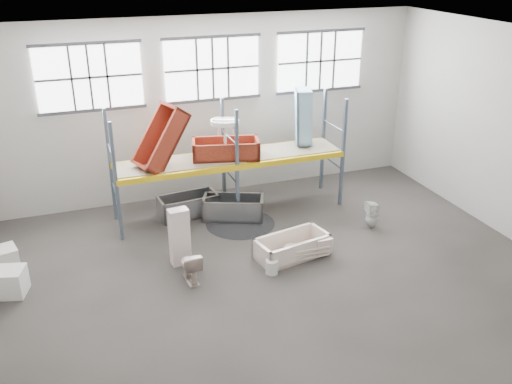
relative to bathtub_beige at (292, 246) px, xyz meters
name	(u,v)px	position (x,y,z in m)	size (l,w,h in m)	color
floor	(279,279)	(-0.60, -0.73, -0.30)	(12.00, 10.00, 0.10)	#4E4843
ceiling	(284,40)	(-0.60, -0.73, 4.80)	(12.00, 10.00, 0.10)	silver
wall_back	(213,108)	(-0.60, 4.32, 2.25)	(12.00, 0.10, 5.00)	#AFABA2
wall_front	(438,313)	(-0.60, -5.78, 2.25)	(12.00, 0.10, 5.00)	#B3AFA6
window_left	(89,77)	(-3.80, 4.21, 3.35)	(2.60, 0.04, 1.60)	white
window_mid	(212,69)	(-0.60, 4.21, 3.35)	(2.60, 0.04, 1.60)	white
window_right	(320,61)	(2.60, 4.21, 3.35)	(2.60, 0.04, 1.60)	white
rack_upright_la	(116,183)	(-3.60, 2.17, 1.25)	(0.08, 0.08, 3.00)	slate
rack_upright_lb	(110,166)	(-3.60, 3.37, 1.25)	(0.08, 0.08, 3.00)	slate
rack_upright_ma	(237,167)	(-0.60, 2.17, 1.25)	(0.08, 0.08, 3.00)	slate
rack_upright_mb	(223,152)	(-0.60, 3.37, 1.25)	(0.08, 0.08, 3.00)	slate
rack_upright_ra	(343,154)	(2.40, 2.17, 1.25)	(0.08, 0.08, 3.00)	slate
rack_upright_rb	(323,140)	(2.40, 3.37, 1.25)	(0.08, 0.08, 3.00)	slate
rack_beam_front	(237,167)	(-0.60, 2.17, 1.25)	(6.00, 0.10, 0.14)	yellow
rack_beam_back	(223,152)	(-0.60, 3.37, 1.25)	(6.00, 0.10, 0.14)	yellow
shelf_deck	(230,157)	(-0.60, 2.77, 1.33)	(5.90, 1.10, 0.03)	gray
wet_patch	(240,224)	(-0.60, 1.97, -0.25)	(1.80, 1.80, 0.00)	black
bathtub_beige	(292,246)	(0.00, 0.00, 0.00)	(1.69, 0.80, 0.50)	beige
cistern_spare	(324,246)	(0.68, -0.27, 0.03)	(0.39, 0.19, 0.37)	beige
sink_in_tub	(293,251)	(0.01, -0.05, -0.09)	(0.47, 0.47, 0.16)	beige
toilet_beige	(190,266)	(-2.46, -0.21, 0.11)	(0.40, 0.70, 0.71)	beige
cistern_tall	(179,237)	(-2.49, 0.57, 0.42)	(0.43, 0.28, 1.34)	#F4D8D2
toilet_white	(372,214)	(2.51, 0.65, 0.11)	(0.32, 0.33, 0.71)	white
steel_tub_left	(188,205)	(-1.74, 2.94, 0.03)	(1.54, 0.72, 0.57)	#ACAEB4
steel_tub_right	(233,208)	(-0.66, 2.38, 0.04)	(1.57, 0.73, 0.58)	#989C9F
rust_tub_flat	(226,149)	(-0.73, 2.72, 1.57)	(1.71, 0.80, 0.48)	#9C341E
rust_tub_tilted	(161,139)	(-2.39, 2.70, 2.05)	(1.70, 0.80, 0.48)	maroon
sink_on_shelf	(225,142)	(-0.81, 2.46, 1.85)	(0.72, 0.55, 0.64)	white
blue_tub_upright	(303,116)	(1.56, 2.98, 2.15)	(1.47, 0.69, 0.41)	#83AAC5
bucket	(272,267)	(-0.71, -0.55, -0.09)	(0.28, 0.28, 0.32)	silver
carton_near	(9,282)	(-6.10, 0.57, 0.03)	(0.66, 0.57, 0.57)	white
carton_far	(4,258)	(-6.25, 1.76, -0.02)	(0.55, 0.55, 0.46)	silver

